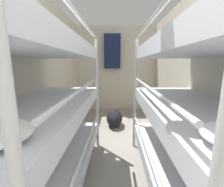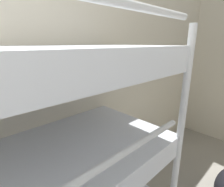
% 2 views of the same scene
% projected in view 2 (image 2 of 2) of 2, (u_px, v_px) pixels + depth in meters
% --- Properties ---
extents(wall_left, '(0.06, 4.60, 2.35)m').
position_uv_depth(wall_left, '(83.00, 88.00, 1.52)').
color(wall_left, beige).
rests_on(wall_left, ground_plane).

